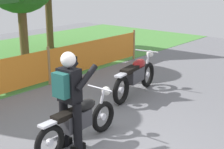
% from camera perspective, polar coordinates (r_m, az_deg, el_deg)
% --- Properties ---
extents(motorcycle_lead, '(1.91, 0.56, 0.90)m').
position_cam_1_polar(motorcycle_lead, '(5.81, -5.69, -7.92)').
color(motorcycle_lead, black).
rests_on(motorcycle_lead, ground).
extents(motorcycle_trailing, '(2.13, 0.66, 1.01)m').
position_cam_1_polar(motorcycle_trailing, '(8.20, 4.07, -0.21)').
color(motorcycle_trailing, black).
rests_on(motorcycle_trailing, ground).
extents(rider_lead, '(0.68, 0.55, 1.69)m').
position_cam_1_polar(rider_lead, '(5.48, -7.34, -3.69)').
color(rider_lead, black).
rests_on(rider_lead, ground).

